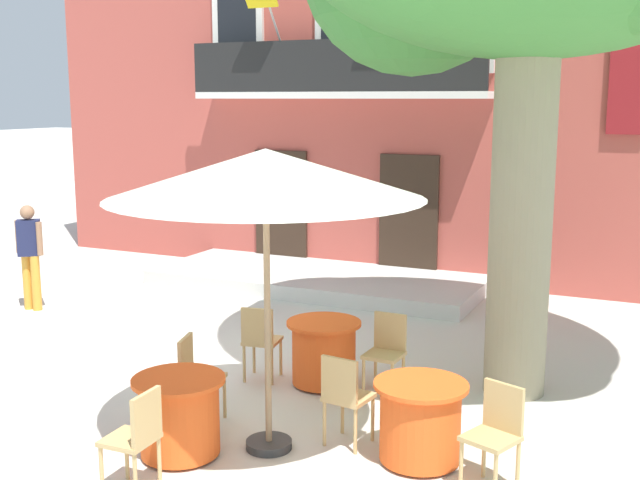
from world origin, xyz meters
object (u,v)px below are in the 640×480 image
cafe_chair_middle_1 (260,338)px  cafe_chair_front_1 (496,429)px  cafe_table_near_tree (180,416)px  cafe_chair_near_tree_1 (137,434)px  cafe_chair_near_tree_0 (196,374)px  cafe_chair_front_0 (345,394)px  cafe_chair_middle_0 (387,348)px  pedestrian_near_entrance (30,251)px  cafe_umbrella (266,175)px  cafe_table_front (420,421)px  cafe_table_middle (324,352)px

cafe_chair_middle_1 → cafe_chair_front_1: size_ratio=1.00×
cafe_table_near_tree → cafe_chair_front_1: cafe_chair_front_1 is taller
cafe_chair_near_tree_1 → cafe_chair_near_tree_0: bearing=105.0°
cafe_chair_front_0 → cafe_chair_middle_0: bearing=95.0°
cafe_chair_near_tree_1 → pedestrian_near_entrance: bearing=142.2°
cafe_chair_middle_1 → cafe_chair_middle_0: bearing=10.1°
cafe_umbrella → pedestrian_near_entrance: cafe_umbrella is taller
cafe_chair_near_tree_1 → cafe_table_front: bearing=38.7°
cafe_table_front → cafe_chair_front_1: bearing=-14.7°
cafe_table_middle → cafe_chair_middle_0: 0.77m
cafe_chair_middle_0 → cafe_table_front: bearing=-59.2°
pedestrian_near_entrance → cafe_chair_middle_0: bearing=-9.0°
cafe_chair_front_1 → pedestrian_near_entrance: bearing=161.4°
cafe_chair_front_0 → cafe_chair_front_1: (1.48, -0.20, 0.00)m
cafe_chair_near_tree_0 → cafe_chair_middle_0: size_ratio=1.00×
cafe_chair_middle_0 → pedestrian_near_entrance: size_ratio=0.55×
cafe_chair_near_tree_1 → cafe_umbrella: bearing=65.0°
cafe_chair_near_tree_0 → cafe_chair_front_0: 1.60m
cafe_chair_middle_1 → cafe_table_front: bearing=-27.3°
cafe_table_near_tree → cafe_table_front: bearing=21.8°
cafe_chair_near_tree_1 → cafe_chair_front_0: bearing=52.7°
cafe_table_near_tree → pedestrian_near_entrance: pedestrian_near_entrance is taller
cafe_chair_near_tree_1 → cafe_umbrella: cafe_umbrella is taller
cafe_table_near_tree → cafe_chair_middle_0: bearing=62.9°
cafe_table_middle → cafe_umbrella: size_ratio=0.30×
cafe_table_middle → cafe_chair_middle_1: 0.77m
cafe_chair_near_tree_0 → cafe_chair_middle_0: (1.47, 1.61, 0.00)m
cafe_umbrella → cafe_table_front: bearing=13.8°
cafe_chair_front_0 → cafe_umbrella: size_ratio=0.31×
cafe_chair_front_0 → cafe_table_near_tree: bearing=-147.4°
cafe_chair_near_tree_1 → cafe_chair_middle_0: (1.08, 3.05, 0.00)m
cafe_chair_front_1 → cafe_chair_front_0: bearing=172.2°
cafe_chair_middle_1 → cafe_chair_front_1: (3.09, -1.41, 0.00)m
cafe_table_front → pedestrian_near_entrance: bearing=161.0°
cafe_chair_front_1 → cafe_umbrella: (-2.12, -0.15, 2.08)m
cafe_table_near_tree → cafe_chair_near_tree_1: cafe_chair_near_tree_1 is taller
cafe_table_middle → cafe_umbrella: cafe_umbrella is taller
cafe_table_front → cafe_umbrella: (-1.39, -0.34, 2.22)m
cafe_chair_near_tree_0 → cafe_table_middle: (0.71, 1.55, -0.14)m
cafe_umbrella → cafe_chair_near_tree_1: bearing=-115.0°
cafe_table_front → cafe_table_middle: bearing=138.8°
cafe_chair_front_1 → pedestrian_near_entrance: (-7.92, 2.67, 0.41)m
cafe_table_front → cafe_chair_front_0: 0.77m
cafe_chair_near_tree_1 → cafe_chair_middle_1: same height
cafe_table_middle → cafe_chair_front_1: bearing=-34.4°
cafe_table_middle → cafe_chair_middle_1: size_ratio=0.95×
pedestrian_near_entrance → cafe_table_near_tree: bearing=-32.8°
cafe_umbrella → pedestrian_near_entrance: (-5.80, 2.82, -1.67)m
cafe_chair_near_tree_0 → cafe_chair_front_0: size_ratio=1.00×
cafe_umbrella → cafe_chair_middle_1: bearing=121.9°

